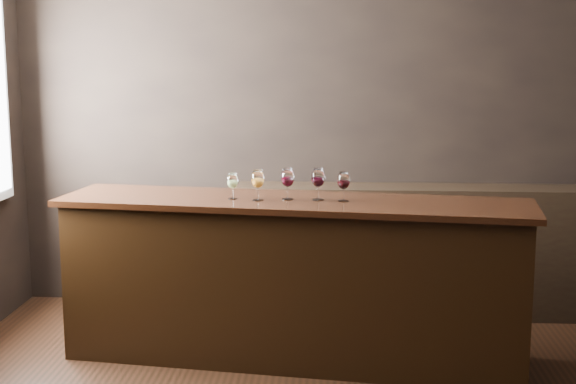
# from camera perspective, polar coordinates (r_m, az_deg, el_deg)

# --- Properties ---
(room_shell) EXTENTS (5.02, 4.52, 2.81)m
(room_shell) POSITION_cam_1_polar(r_m,az_deg,el_deg) (4.31, -0.75, 6.72)
(room_shell) COLOR black
(room_shell) RESTS_ON ground
(bar_counter) EXTENTS (3.08, 1.04, 1.06)m
(bar_counter) POSITION_cam_1_polar(r_m,az_deg,el_deg) (5.40, 0.38, -6.49)
(bar_counter) COLOR black
(bar_counter) RESTS_ON ground
(bar_top) EXTENTS (3.19, 1.13, 0.04)m
(bar_top) POSITION_cam_1_polar(r_m,az_deg,el_deg) (5.27, 0.39, -0.76)
(bar_top) COLOR black
(bar_top) RESTS_ON bar_counter
(back_bar_shelf) EXTENTS (2.84, 0.40, 1.02)m
(back_bar_shelf) POSITION_cam_1_polar(r_m,az_deg,el_deg) (6.42, 9.14, -4.12)
(back_bar_shelf) COLOR black
(back_bar_shelf) RESTS_ON ground
(glass_white) EXTENTS (0.07, 0.07, 0.17)m
(glass_white) POSITION_cam_1_polar(r_m,az_deg,el_deg) (5.29, -3.97, 0.75)
(glass_white) COLOR white
(glass_white) RESTS_ON bar_top
(glass_amber) EXTENTS (0.09, 0.09, 0.20)m
(glass_amber) POSITION_cam_1_polar(r_m,az_deg,el_deg) (5.22, -2.16, 0.88)
(glass_amber) COLOR white
(glass_amber) RESTS_ON bar_top
(glass_red_a) EXTENTS (0.09, 0.09, 0.21)m
(glass_red_a) POSITION_cam_1_polar(r_m,az_deg,el_deg) (5.26, -0.03, 0.98)
(glass_red_a) COLOR white
(glass_red_a) RESTS_ON bar_top
(glass_red_b) EXTENTS (0.09, 0.09, 0.21)m
(glass_red_b) POSITION_cam_1_polar(r_m,az_deg,el_deg) (5.24, 2.16, 0.98)
(glass_red_b) COLOR white
(glass_red_b) RESTS_ON bar_top
(glass_red_c) EXTENTS (0.08, 0.08, 0.19)m
(glass_red_c) POSITION_cam_1_polar(r_m,az_deg,el_deg) (5.21, 3.98, 0.77)
(glass_red_c) COLOR white
(glass_red_c) RESTS_ON bar_top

